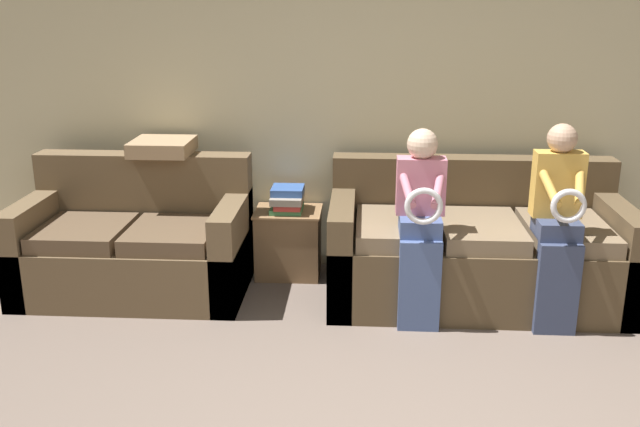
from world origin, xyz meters
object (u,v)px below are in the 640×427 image
couch_main (475,251)px  book_stack (288,199)px  child_right_seated (558,218)px  child_left_seated (421,218)px  couch_side (136,246)px  throw_pillow (162,147)px  side_shelf (288,241)px

couch_main → book_stack: couch_main is taller
child_right_seated → book_stack: 1.88m
couch_main → child_left_seated: bearing=-135.5°
couch_side → throw_pillow: (0.15, 0.29, 0.64)m
couch_side → side_shelf: (1.03, 0.35, -0.07)m
book_stack → throw_pillow: throw_pillow is taller
book_stack → throw_pillow: (-0.88, -0.05, 0.39)m
couch_side → child_right_seated: (2.75, -0.38, 0.38)m
couch_main → book_stack: bearing=166.3°
couch_side → child_left_seated: child_left_seated is taller
couch_main → side_shelf: bearing=166.0°
child_left_seated → child_right_seated: bearing=0.2°
couch_side → side_shelf: bearing=18.7°
couch_main → couch_side: 2.34m
child_right_seated → book_stack: size_ratio=3.94×
couch_side → throw_pillow: size_ratio=3.69×
couch_side → child_left_seated: (1.92, -0.39, 0.36)m
couch_side → side_shelf: size_ratio=3.10×
side_shelf → throw_pillow: 1.13m
child_left_seated → child_right_seated: 0.83m
book_stack → child_left_seated: bearing=-39.1°
couch_main → throw_pillow: size_ratio=4.75×
couch_side → throw_pillow: bearing=62.9°
couch_main → throw_pillow: throw_pillow is taller
couch_main → child_left_seated: child_left_seated is taller
child_left_seated → child_right_seated: (0.83, 0.00, 0.01)m
throw_pillow → side_shelf: bearing=4.0°
couch_main → side_shelf: (-1.31, 0.33, -0.08)m
couch_main → child_left_seated: 0.68m
side_shelf → book_stack: book_stack is taller
couch_main → child_right_seated: size_ratio=1.56×
couch_main → child_left_seated: size_ratio=1.61×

